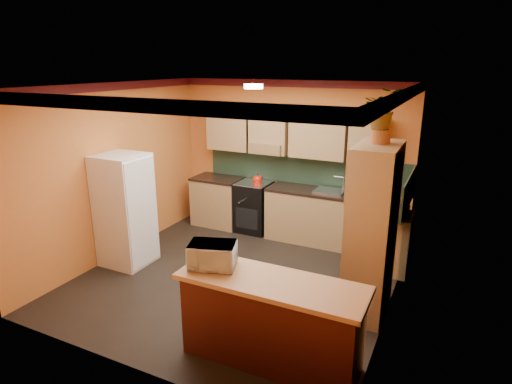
% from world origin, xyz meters
% --- Properties ---
extents(room_shell, '(4.24, 4.24, 2.72)m').
position_xyz_m(room_shell, '(0.02, 0.28, 2.09)').
color(room_shell, black).
rests_on(room_shell, ground).
extents(base_cabinets_back, '(3.65, 0.60, 0.88)m').
position_xyz_m(base_cabinets_back, '(0.04, 1.80, 0.44)').
color(base_cabinets_back, tan).
rests_on(base_cabinets_back, ground).
extents(countertop_back, '(3.65, 0.62, 0.04)m').
position_xyz_m(countertop_back, '(0.04, 1.80, 0.90)').
color(countertop_back, black).
rests_on(countertop_back, base_cabinets_back).
extents(stove, '(0.58, 0.58, 0.91)m').
position_xyz_m(stove, '(-0.59, 1.80, 0.46)').
color(stove, black).
rests_on(stove, ground).
extents(kettle, '(0.21, 0.21, 0.18)m').
position_xyz_m(kettle, '(-0.49, 1.75, 1.00)').
color(kettle, red).
rests_on(kettle, stove).
extents(sink, '(0.48, 0.40, 0.03)m').
position_xyz_m(sink, '(0.81, 1.80, 0.94)').
color(sink, silver).
rests_on(sink, countertop_back).
extents(base_cabinets_right, '(0.60, 0.80, 0.88)m').
position_xyz_m(base_cabinets_right, '(1.80, 1.27, 0.44)').
color(base_cabinets_right, tan).
rests_on(base_cabinets_right, ground).
extents(countertop_right, '(0.62, 0.80, 0.04)m').
position_xyz_m(countertop_right, '(1.80, 1.27, 0.90)').
color(countertop_right, black).
rests_on(countertop_right, base_cabinets_right).
extents(fridge, '(0.68, 0.66, 1.70)m').
position_xyz_m(fridge, '(-1.75, -0.23, 0.85)').
color(fridge, white).
rests_on(fridge, ground).
extents(pantry, '(0.48, 0.90, 2.10)m').
position_xyz_m(pantry, '(1.85, 0.02, 1.05)').
color(pantry, tan).
rests_on(pantry, ground).
extents(fern_pot, '(0.22, 0.22, 0.16)m').
position_xyz_m(fern_pot, '(1.85, 0.07, 2.18)').
color(fern_pot, '#9A5025').
rests_on(fern_pot, pantry).
extents(fern, '(0.49, 0.45, 0.46)m').
position_xyz_m(fern, '(1.85, 0.07, 2.49)').
color(fern, tan).
rests_on(fern, fern_pot).
extents(breakfast_bar, '(1.80, 0.55, 0.88)m').
position_xyz_m(breakfast_bar, '(1.17, -1.39, 0.44)').
color(breakfast_bar, '#511A12').
rests_on(breakfast_bar, ground).
extents(bar_top, '(1.90, 0.65, 0.05)m').
position_xyz_m(bar_top, '(1.17, -1.39, 0.91)').
color(bar_top, tan).
rests_on(bar_top, breakfast_bar).
extents(microwave, '(0.56, 0.46, 0.26)m').
position_xyz_m(microwave, '(0.50, -1.39, 1.06)').
color(microwave, white).
rests_on(microwave, bar_top).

